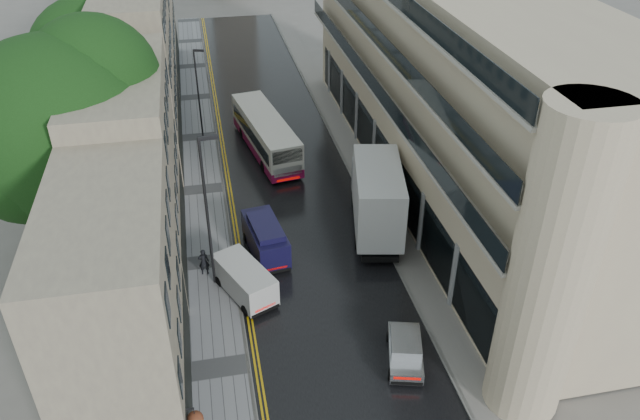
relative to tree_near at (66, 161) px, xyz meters
name	(u,v)px	position (x,y,z in m)	size (l,w,h in m)	color
road	(288,182)	(12.50, 7.50, -6.94)	(9.00, 85.00, 0.02)	black
left_sidewalk	(204,190)	(6.65, 7.50, -6.89)	(2.70, 85.00, 0.12)	gray
right_sidewalk	(363,174)	(17.90, 7.50, -6.89)	(1.80, 85.00, 0.12)	slate
old_shop_row	(138,99)	(3.05, 10.00, -0.95)	(4.50, 56.00, 12.00)	gray
modern_block	(446,84)	(22.80, 6.00, 0.05)	(8.00, 40.00, 14.00)	#C4B492
tree_near	(66,161)	(0.00, 0.00, 0.00)	(10.56, 10.56, 13.89)	black
tree_far	(99,82)	(0.30, 13.00, -0.72)	(9.24, 9.24, 12.46)	black
cream_bus	(263,154)	(10.98, 9.23, -5.49)	(2.39, 10.50, 2.86)	beige
white_lorry	(358,215)	(15.25, -1.06, -4.59)	(2.67, 8.88, 4.66)	silver
silver_hatchback	(391,368)	(14.26, -11.24, -6.27)	(1.52, 3.48, 1.31)	#B8B9BE
white_van	(245,301)	(8.20, -5.64, -5.99)	(1.77, 4.12, 1.87)	silver
navy_van	(259,255)	(9.31, -2.18, -5.79)	(1.79, 4.47, 2.28)	black
pedestrian	(204,262)	(6.28, -1.88, -6.01)	(0.59, 0.39, 1.63)	black
lamp_post_near	(207,215)	(6.78, -2.73, -2.44)	(0.99, 0.22, 8.77)	#232326
lamp_post_far	(199,97)	(6.93, 15.14, -3.20)	(0.82, 0.18, 7.25)	black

